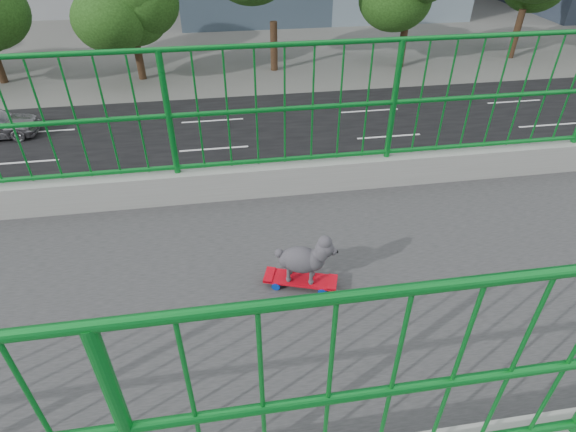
# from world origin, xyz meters

# --- Properties ---
(road) EXTENTS (18.00, 90.00, 0.02)m
(road) POSITION_xyz_m (-13.00, 0.00, 0.01)
(road) COLOR black
(road) RESTS_ON ground
(railing) EXTENTS (3.00, 24.00, 1.42)m
(railing) POSITION_xyz_m (0.00, 0.00, 7.21)
(railing) COLOR gray
(railing) RESTS_ON footbridge
(skateboard) EXTENTS (0.32, 0.56, 0.07)m
(skateboard) POSITION_xyz_m (-0.07, 0.92, 7.05)
(skateboard) COLOR red
(skateboard) RESTS_ON footbridge
(poodle) EXTENTS (0.27, 0.44, 0.38)m
(poodle) POSITION_xyz_m (-0.07, 0.94, 7.27)
(poodle) COLOR #272529
(poodle) RESTS_ON skateboard
(car_6) EXTENTS (2.30, 4.99, 1.39)m
(car_6) POSITION_xyz_m (-9.20, -0.08, 0.69)
(car_6) COLOR silver
(car_6) RESTS_ON ground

